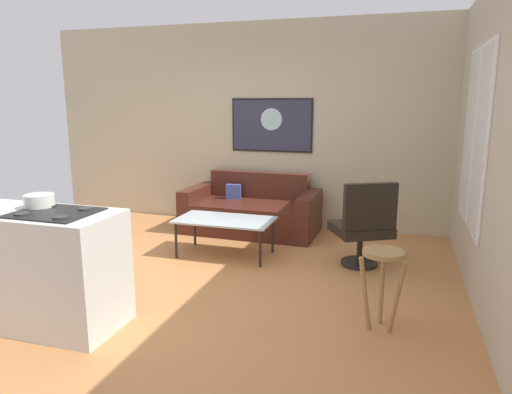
{
  "coord_description": "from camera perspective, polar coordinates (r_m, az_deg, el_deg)",
  "views": [
    {
      "loc": [
        1.92,
        -3.91,
        1.75
      ],
      "look_at": [
        0.43,
        0.9,
        0.7
      ],
      "focal_mm": 32.72,
      "sensor_mm": 36.0,
      "label": 1
    }
  ],
  "objects": [
    {
      "name": "wall_painting",
      "position": [
        6.53,
        1.92,
        8.77
      ],
      "size": [
        1.15,
        0.03,
        0.74
      ],
      "color": "black"
    },
    {
      "name": "ground",
      "position": [
        4.7,
        -8.44,
        -10.47
      ],
      "size": [
        6.4,
        6.4,
        0.04
      ],
      "primitive_type": "cube",
      "color": "#BE7C46"
    },
    {
      "name": "coffee_table",
      "position": [
        5.3,
        -3.83,
        -3.03
      ],
      "size": [
        1.1,
        0.6,
        0.43
      ],
      "color": "silver",
      "rests_on": "ground"
    },
    {
      "name": "bar_stool",
      "position": [
        3.72,
        15.22,
        -8.44
      ],
      "size": [
        0.36,
        0.36,
        0.63
      ],
      "color": "#A27845",
      "rests_on": "ground"
    },
    {
      "name": "kitchen_counter",
      "position": [
        4.11,
        -25.62,
        -7.73
      ],
      "size": [
        1.43,
        0.61,
        0.94
      ],
      "color": "silver",
      "rests_on": "ground"
    },
    {
      "name": "right_wall",
      "position": [
        4.28,
        26.76,
        5.85
      ],
      "size": [
        0.05,
        6.4,
        2.8
      ],
      "primitive_type": "cube",
      "color": "#B8AD96",
      "rests_on": "ground"
    },
    {
      "name": "back_wall",
      "position": [
        6.63,
        0.35,
        8.75
      ],
      "size": [
        6.4,
        0.05,
        2.8
      ],
      "primitive_type": "cube",
      "color": "#BCB091",
      "rests_on": "ground"
    },
    {
      "name": "window",
      "position": [
        4.87,
        25.19,
        6.53
      ],
      "size": [
        0.03,
        1.42,
        1.7
      ],
      "color": "silver"
    },
    {
      "name": "couch",
      "position": [
        6.31,
        -0.54,
        -1.85
      ],
      "size": [
        1.79,
        0.93,
        0.77
      ],
      "color": "#492016",
      "rests_on": "ground"
    },
    {
      "name": "armchair",
      "position": [
        5.02,
        13.05,
        -3.38
      ],
      "size": [
        0.75,
        0.74,
        0.93
      ],
      "color": "black",
      "rests_on": "ground"
    },
    {
      "name": "mixing_bowl",
      "position": [
        4.05,
        -24.97,
        -0.5
      ],
      "size": [
        0.23,
        0.23,
        0.11
      ],
      "color": "silver",
      "rests_on": "kitchen_counter"
    }
  ]
}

